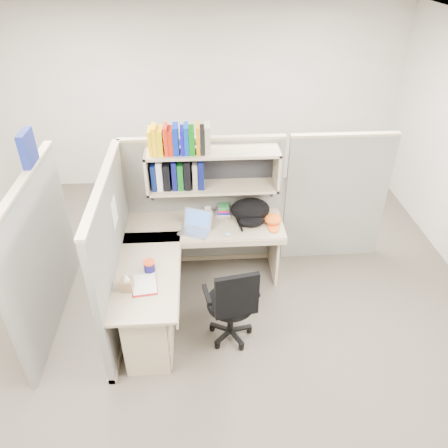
{
  "coord_description": "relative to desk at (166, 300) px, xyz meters",
  "views": [
    {
      "loc": [
        -0.04,
        -3.44,
        3.43
      ],
      "look_at": [
        0.19,
        0.25,
        0.95
      ],
      "focal_mm": 35.0,
      "sensor_mm": 36.0,
      "label": 1
    }
  ],
  "objects": [
    {
      "name": "ground",
      "position": [
        0.41,
        0.29,
        -0.44
      ],
      "size": [
        6.0,
        6.0,
        0.0
      ],
      "primitive_type": "plane",
      "color": "#38342B",
      "rests_on": "ground"
    },
    {
      "name": "task_chair",
      "position": [
        0.63,
        -0.15,
        -0.09
      ],
      "size": [
        0.54,
        0.5,
        0.97
      ],
      "color": "black",
      "rests_on": "ground"
    },
    {
      "name": "snack_canister",
      "position": [
        -0.14,
        0.1,
        0.35
      ],
      "size": [
        0.11,
        0.11,
        0.11
      ],
      "color": "#120F59",
      "rests_on": "desk"
    },
    {
      "name": "laptop",
      "position": [
        0.29,
        0.72,
        0.41
      ],
      "size": [
        0.42,
        0.42,
        0.23
      ],
      "primitive_type": null,
      "rotation": [
        0.0,
        0.0,
        -0.38
      ],
      "color": "#B3B2B6",
      "rests_on": "desk"
    },
    {
      "name": "tissue_box",
      "position": [
        -0.32,
        -0.15,
        0.38
      ],
      "size": [
        0.12,
        0.12,
        0.17
      ],
      "primitive_type": null,
      "rotation": [
        0.0,
        0.0,
        -0.08
      ],
      "color": "#927552",
      "rests_on": "desk"
    },
    {
      "name": "loose_paper",
      "position": [
        -0.17,
        -0.09,
        0.29
      ],
      "size": [
        0.25,
        0.31,
        0.0
      ],
      "primitive_type": null,
      "rotation": [
        0.0,
        0.0,
        0.13
      ],
      "color": "silver",
      "rests_on": "desk"
    },
    {
      "name": "orange_cap",
      "position": [
        1.16,
        0.85,
        0.34
      ],
      "size": [
        0.21,
        0.24,
        0.11
      ],
      "primitive_type": null,
      "rotation": [
        0.0,
        0.0,
        -0.07
      ],
      "color": "orange",
      "rests_on": "desk"
    },
    {
      "name": "mouse",
      "position": [
        0.65,
        0.64,
        0.31
      ],
      "size": [
        0.09,
        0.06,
        0.03
      ],
      "primitive_type": "ellipsoid",
      "rotation": [
        0.0,
        0.0,
        -0.07
      ],
      "color": "#96B8D4",
      "rests_on": "desk"
    },
    {
      "name": "cubicle",
      "position": [
        0.04,
        0.74,
        0.47
      ],
      "size": [
        3.79,
        1.84,
        1.95
      ],
      "color": "#5E5D59",
      "rests_on": "ground"
    },
    {
      "name": "room_shell",
      "position": [
        0.41,
        0.29,
        1.18
      ],
      "size": [
        6.0,
        6.0,
        6.0
      ],
      "color": "beige",
      "rests_on": "ground"
    },
    {
      "name": "backpack",
      "position": [
        0.92,
        0.88,
        0.42
      ],
      "size": [
        0.48,
        0.39,
        0.26
      ],
      "primitive_type": null,
      "rotation": [
        0.0,
        0.0,
        -0.13
      ],
      "color": "black",
      "rests_on": "desk"
    },
    {
      "name": "book_stack",
      "position": [
        0.63,
        1.11,
        0.34
      ],
      "size": [
        0.17,
        0.22,
        0.11
      ],
      "primitive_type": null,
      "rotation": [
        0.0,
        0.0,
        -0.04
      ],
      "color": "slate",
      "rests_on": "desk"
    },
    {
      "name": "desk",
      "position": [
        0.0,
        0.0,
        0.0
      ],
      "size": [
        1.74,
        1.75,
        0.73
      ],
      "color": "tan",
      "rests_on": "ground"
    },
    {
      "name": "paper_cup",
      "position": [
        0.45,
        1.05,
        0.34
      ],
      "size": [
        0.09,
        0.09,
        0.11
      ],
      "primitive_type": "cylinder",
      "rotation": [
        0.0,
        0.0,
        -0.23
      ],
      "color": "silver",
      "rests_on": "desk"
    }
  ]
}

